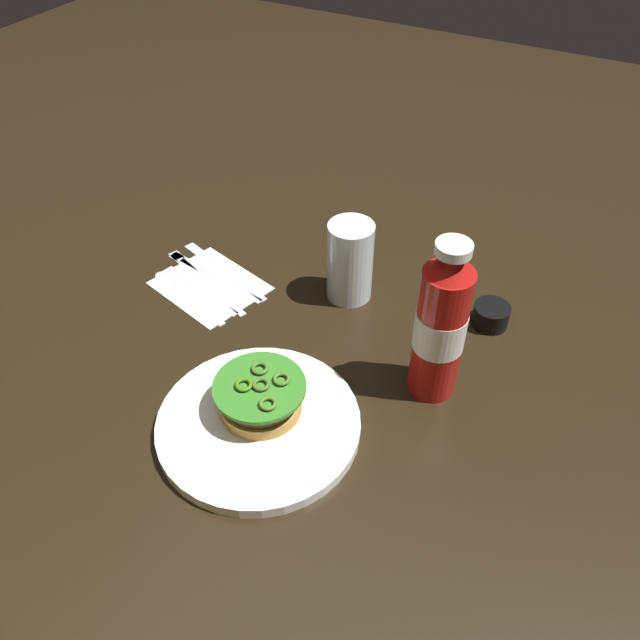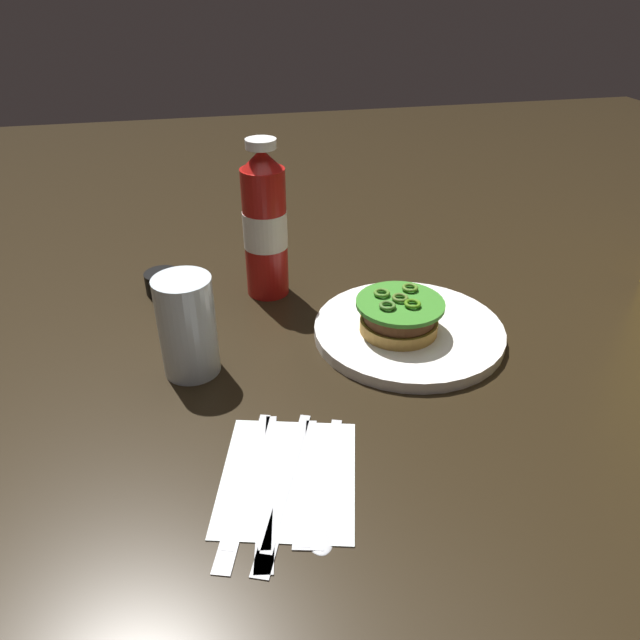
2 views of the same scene
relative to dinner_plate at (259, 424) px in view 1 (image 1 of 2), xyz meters
The scene contains 12 objects.
ground_plane 0.09m from the dinner_plate, 58.07° to the right, with size 3.00×3.00×0.00m, color black.
dinner_plate is the anchor object (origin of this frame).
burger_sandwich 0.04m from the dinner_plate, 70.13° to the right, with size 0.12×0.12×0.05m.
ketchup_bottle 0.27m from the dinner_plate, 134.50° to the right, with size 0.07×0.07×0.25m.
water_glass 0.31m from the dinner_plate, 86.89° to the right, with size 0.07×0.07×0.13m, color silver.
condiment_cup 0.40m from the dinner_plate, 121.35° to the right, with size 0.06×0.06×0.03m, color black.
napkin 0.31m from the dinner_plate, 42.92° to the right, with size 0.17×0.14×0.00m, color white.
butter_knife 0.36m from the dinner_plate, 47.05° to the right, with size 0.21×0.08×0.00m.
table_knife 0.35m from the dinner_plate, 43.61° to the right, with size 0.21×0.05×0.00m.
steak_knife 0.34m from the dinner_plate, 41.28° to the right, with size 0.21×0.10×0.00m.
fork_utensil 0.32m from the dinner_plate, 38.05° to the right, with size 0.18×0.06×0.00m.
spoon_utensil 0.33m from the dinner_plate, 34.36° to the right, with size 0.18×0.07×0.00m.
Camera 1 is at (-0.37, 0.52, 0.68)m, focal length 36.16 mm.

